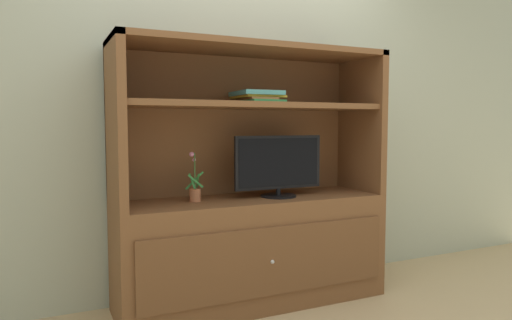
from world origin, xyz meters
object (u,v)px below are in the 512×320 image
object	(u,v)px
media_console	(252,224)
potted_plant	(195,191)
magazine_stack	(257,97)
tv_monitor	(279,166)

from	to	relation	value
media_console	potted_plant	distance (m)	0.46
potted_plant	magazine_stack	world-z (taller)	magazine_stack
media_console	magazine_stack	xyz separation A→B (m)	(0.03, -0.01, 0.83)
media_console	potted_plant	bearing A→B (deg)	178.86
tv_monitor	magazine_stack	bearing A→B (deg)	167.65
media_console	magazine_stack	world-z (taller)	media_console
tv_monitor	potted_plant	bearing A→B (deg)	175.24
potted_plant	magazine_stack	size ratio (longest dim) A/B	0.89
tv_monitor	magazine_stack	xyz separation A→B (m)	(-0.14, 0.03, 0.45)
potted_plant	media_console	bearing A→B (deg)	-1.14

